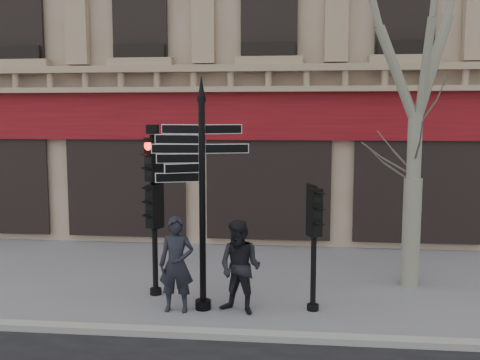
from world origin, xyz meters
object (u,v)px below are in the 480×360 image
Objects in this scene: pedestrian_a at (177,264)px; pedestrian_b at (240,267)px; fingerpost at (202,154)px; traffic_signal_main at (154,189)px; traffic_signal_secondary at (314,226)px.

pedestrian_a is 1.03× the size of pedestrian_b.
pedestrian_a is at bearing -157.05° from pedestrian_b.
fingerpost is 2.44× the size of pedestrian_a.
traffic_signal_main is 1.94× the size of pedestrian_a.
pedestrian_a is (-2.50, -0.30, -0.71)m from traffic_signal_secondary.
fingerpost is 2.07m from pedestrian_a.
pedestrian_b is (1.80, -0.84, -1.30)m from traffic_signal_main.
traffic_signal_main reaches higher than pedestrian_a.
fingerpost is 1.88× the size of traffic_signal_secondary.
traffic_signal_main is 3.23m from traffic_signal_secondary.
fingerpost is at bearing 160.69° from traffic_signal_secondary.
fingerpost is at bearing -9.54° from traffic_signal_main.
fingerpost reaches higher than pedestrian_a.
traffic_signal_main is 2.38m from pedestrian_b.
fingerpost reaches higher than traffic_signal_secondary.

